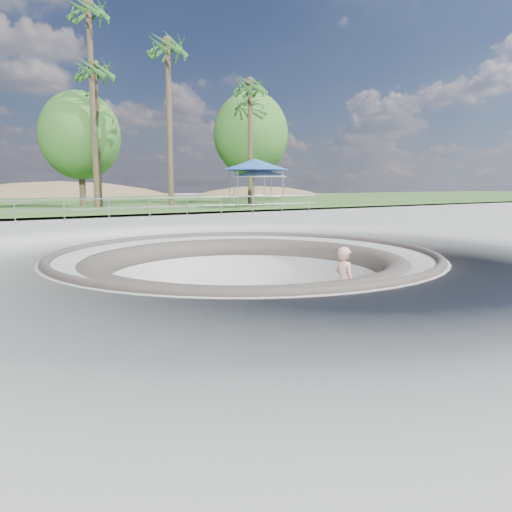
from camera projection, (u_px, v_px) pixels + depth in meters
name	position (u px, v px, depth m)	size (l,w,h in m)	color
ground	(245.00, 254.00, 13.42)	(180.00, 180.00, 0.00)	#9E9E99
skate_bowl	(245.00, 319.00, 13.69)	(14.00, 14.00, 4.10)	#9E9E99
grass_strip	(29.00, 203.00, 41.53)	(180.00, 36.00, 0.12)	#356127
distant_hills	(34.00, 254.00, 63.81)	(103.20, 45.00, 28.60)	brown
safety_railing	(109.00, 209.00, 23.26)	(25.00, 0.06, 1.03)	gray
skateboard	(343.00, 320.00, 13.67)	(0.82, 0.32, 0.08)	olive
skater	(344.00, 283.00, 13.52)	(0.73, 0.48, 2.00)	#ECB199
canopy_white	(259.00, 172.00, 34.68)	(4.95, 4.95, 2.70)	gray
canopy_blue	(255.00, 165.00, 34.42)	(6.09, 6.09, 3.29)	gray
palm_c	(89.00, 19.00, 31.60)	(2.60, 2.60, 13.71)	brown
palm_d	(94.00, 74.00, 32.68)	(2.60, 2.60, 10.19)	brown
palm_e	(168.00, 53.00, 32.46)	(2.60, 2.60, 11.64)	brown
palm_f	(250.00, 90.00, 37.99)	(2.60, 2.60, 10.17)	brown
bushy_tree_mid	(80.00, 136.00, 34.72)	(5.59, 5.08, 8.06)	brown
bushy_tree_right	(251.00, 134.00, 42.63)	(6.55, 5.96, 9.45)	brown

